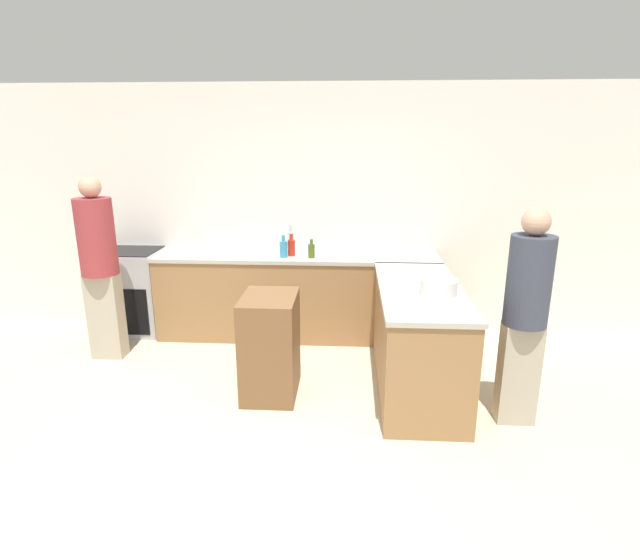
# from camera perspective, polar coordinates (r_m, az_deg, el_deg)

# --- Properties ---
(ground_plane) EXTENTS (14.00, 14.00, 0.00)m
(ground_plane) POSITION_cam_1_polar(r_m,az_deg,el_deg) (3.77, -6.21, -18.62)
(ground_plane) COLOR beige
(wall_back) EXTENTS (8.00, 0.06, 2.70)m
(wall_back) POSITION_cam_1_polar(r_m,az_deg,el_deg) (5.64, -2.40, 7.97)
(wall_back) COLOR white
(wall_back) RESTS_ON ground_plane
(counter_back) EXTENTS (3.03, 0.66, 0.92)m
(counter_back) POSITION_cam_1_polar(r_m,az_deg,el_deg) (5.50, -2.66, -1.72)
(counter_back) COLOR olive
(counter_back) RESTS_ON ground_plane
(counter_peninsula) EXTENTS (0.69, 1.71, 0.92)m
(counter_peninsula) POSITION_cam_1_polar(r_m,az_deg,el_deg) (4.43, 11.07, -6.51)
(counter_peninsula) COLOR olive
(counter_peninsula) RESTS_ON ground_plane
(range_oven) EXTENTS (0.71, 0.60, 0.94)m
(range_oven) POSITION_cam_1_polar(r_m,az_deg,el_deg) (6.01, -20.75, -1.20)
(range_oven) COLOR #ADADB2
(range_oven) RESTS_ON ground_plane
(island_table) EXTENTS (0.45, 0.60, 0.88)m
(island_table) POSITION_cam_1_polar(r_m,az_deg,el_deg) (4.28, -5.71, -7.47)
(island_table) COLOR brown
(island_table) RESTS_ON ground_plane
(mixing_bowl) EXTENTS (0.29, 0.29, 0.13)m
(mixing_bowl) POSITION_cam_1_polar(r_m,az_deg,el_deg) (4.08, 13.40, -0.78)
(mixing_bowl) COLOR white
(mixing_bowl) RESTS_ON counter_peninsula
(hot_sauce_bottle) EXTENTS (0.08, 0.08, 0.23)m
(hot_sauce_bottle) POSITION_cam_1_polar(r_m,az_deg,el_deg) (5.31, -3.29, 3.78)
(hot_sauce_bottle) COLOR red
(hot_sauce_bottle) RESTS_ON counter_back
(olive_oil_bottle) EXTENTS (0.07, 0.07, 0.20)m
(olive_oil_bottle) POSITION_cam_1_polar(r_m,az_deg,el_deg) (5.21, -0.99, 3.41)
(olive_oil_bottle) COLOR #475B1E
(olive_oil_bottle) RESTS_ON counter_back
(dish_soap_bottle) EXTENTS (0.08, 0.08, 0.23)m
(dish_soap_bottle) POSITION_cam_1_polar(r_m,az_deg,el_deg) (5.24, -4.19, 3.61)
(dish_soap_bottle) COLOR #338CBF
(dish_soap_bottle) RESTS_ON counter_back
(vinegar_bottle_clear) EXTENTS (0.07, 0.07, 0.30)m
(vinegar_bottle_clear) POSITION_cam_1_polar(r_m,az_deg,el_deg) (5.46, -3.34, 4.45)
(vinegar_bottle_clear) COLOR silver
(vinegar_bottle_clear) RESTS_ON counter_back
(person_by_range) EXTENTS (0.35, 0.35, 1.79)m
(person_by_range) POSITION_cam_1_polar(r_m,az_deg,el_deg) (5.25, -23.90, 1.83)
(person_by_range) COLOR #ADA38E
(person_by_range) RESTS_ON ground_plane
(person_at_peninsula) EXTENTS (0.32, 0.32, 1.67)m
(person_at_peninsula) POSITION_cam_1_polar(r_m,az_deg,el_deg) (3.97, 22.44, -3.22)
(person_at_peninsula) COLOR #ADA38E
(person_at_peninsula) RESTS_ON ground_plane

